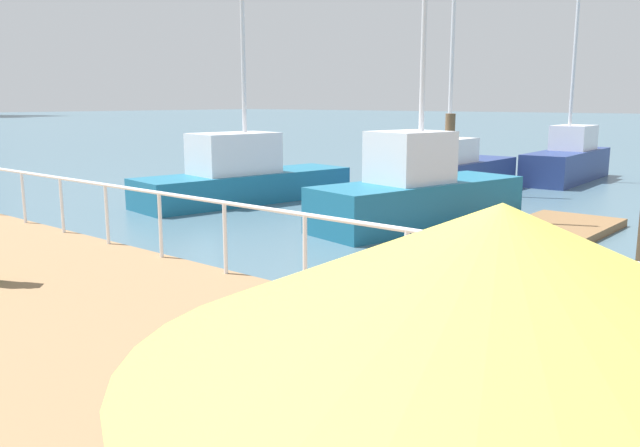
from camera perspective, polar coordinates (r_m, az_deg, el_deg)
ground_plane at (r=18.86m, az=-19.68°, el=1.31°), size 300.00×300.00×0.00m
floating_dock at (r=12.34m, az=14.68°, el=-2.72°), size 10.21×2.00×0.18m
boardwalk_railing at (r=7.44m, az=7.63°, el=-2.25°), size 0.06×21.76×1.08m
dock_piling_0 at (r=19.31m, az=11.28°, el=5.72°), size 0.29×0.29×2.53m
moored_boat_2 at (r=18.87m, az=-6.82°, el=4.15°), size 6.78×2.82×9.59m
moored_boat_3 at (r=20.49m, az=10.95°, el=4.48°), size 5.64×2.09×7.27m
moored_boat_4 at (r=25.43m, az=20.98°, el=5.26°), size 5.72×1.85×8.50m
moored_boat_5 at (r=15.30m, az=8.54°, el=2.72°), size 5.80×2.85×8.02m
patio_umbrella at (r=1.83m, az=15.43°, el=-5.33°), size 2.08×2.08×2.23m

